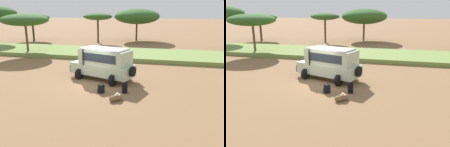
# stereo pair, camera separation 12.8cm
# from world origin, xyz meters

# --- Properties ---
(ground_plane) EXTENTS (320.00, 320.00, 0.00)m
(ground_plane) POSITION_xyz_m (0.00, 0.00, 0.00)
(ground_plane) COLOR olive
(grass_bank) EXTENTS (120.00, 7.00, 0.44)m
(grass_bank) POSITION_xyz_m (0.00, 11.13, 0.22)
(grass_bank) COLOR olive
(grass_bank) RESTS_ON ground_plane
(safari_vehicle) EXTENTS (5.45, 3.64, 2.44)m
(safari_vehicle) POSITION_xyz_m (0.45, 1.50, 1.29)
(safari_vehicle) COLOR #B2C6A8
(safari_vehicle) RESTS_ON ground_plane
(backpack_beside_front_wheel) EXTENTS (0.45, 0.48, 0.55)m
(backpack_beside_front_wheel) POSITION_xyz_m (1.10, -1.41, 0.27)
(backpack_beside_front_wheel) COLOR black
(backpack_beside_front_wheel) RESTS_ON ground_plane
(backpack_cluster_center) EXTENTS (0.34, 0.41, 0.66)m
(backpack_cluster_center) POSITION_xyz_m (2.59, -1.04, 0.32)
(backpack_cluster_center) COLOR black
(backpack_cluster_center) RESTS_ON ground_plane
(duffel_bag_low_black_case) EXTENTS (0.73, 0.74, 0.45)m
(duffel_bag_low_black_case) POSITION_xyz_m (2.32, -2.47, 0.18)
(duffel_bag_low_black_case) COLOR brown
(duffel_bag_low_black_case) RESTS_ON ground_plane
(acacia_tree_left_mid) EXTENTS (6.28, 5.80, 4.77)m
(acacia_tree_left_mid) POSITION_xyz_m (-18.37, 21.33, 4.05)
(acacia_tree_left_mid) COLOR brown
(acacia_tree_left_mid) RESTS_ON ground_plane
(acacia_tree_centre_back) EXTENTS (5.45, 5.82, 4.84)m
(acacia_tree_centre_back) POSITION_xyz_m (-11.40, 9.24, 4.12)
(acacia_tree_centre_back) COLOR brown
(acacia_tree_centre_back) RESTS_ON ground_plane
(acacia_tree_right_mid) EXTENTS (4.81, 4.47, 4.86)m
(acacia_tree_right_mid) POSITION_xyz_m (-6.12, 21.29, 4.25)
(acacia_tree_right_mid) COLOR brown
(acacia_tree_right_mid) RESTS_ON ground_plane
(acacia_tree_far_right) EXTENTS (7.89, 8.59, 5.56)m
(acacia_tree_far_right) POSITION_xyz_m (-0.18, 25.34, 4.25)
(acacia_tree_far_right) COLOR brown
(acacia_tree_far_right) RESTS_ON ground_plane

